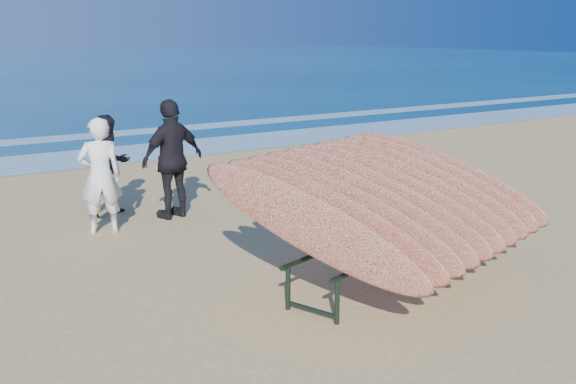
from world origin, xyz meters
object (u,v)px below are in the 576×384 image
at_px(surfboard_rack, 386,198).
at_px(person_white, 100,176).
at_px(person_dark_a, 109,165).
at_px(person_dark_b, 173,159).

xyz_separation_m(surfboard_rack, person_white, (-2.10, 3.98, -0.15)).
relative_size(surfboard_rack, person_white, 2.26).
xyz_separation_m(surfboard_rack, person_dark_a, (-1.59, 4.97, -0.20)).
xyz_separation_m(surfboard_rack, person_dark_b, (-0.81, 4.20, -0.06)).
bearing_deg(surfboard_rack, person_dark_b, 83.48).
bearing_deg(surfboard_rack, person_dark_a, 90.25).
distance_m(person_white, person_dark_b, 1.31).
height_order(person_white, person_dark_a, person_white).
distance_m(person_white, person_dark_a, 1.11).
distance_m(person_dark_a, person_dark_b, 1.10).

